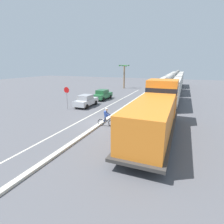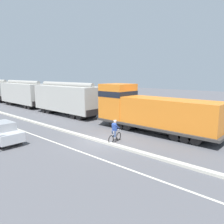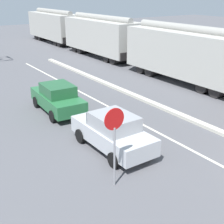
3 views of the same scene
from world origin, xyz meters
name	(u,v)px [view 1 (image 1 of 3)]	position (x,y,z in m)	size (l,w,h in m)	color
ground_plane	(103,122)	(0.00, 0.00, 0.00)	(120.00, 120.00, 0.00)	#56565B
median_curb	(123,108)	(0.00, 6.00, 0.08)	(0.36, 36.00, 0.16)	beige
lane_stripe	(106,107)	(-2.40, 6.00, 0.00)	(0.14, 36.00, 0.01)	silver
locomotive	(156,113)	(5.22, -0.91, 1.80)	(3.10, 11.61, 4.20)	orange
hopper_car_lead	(169,90)	(5.22, 11.25, 2.08)	(2.90, 10.60, 4.18)	#B1AFA7
hopper_car_middle	(174,83)	(5.22, 22.85, 2.08)	(2.90, 10.60, 4.18)	#B1AEA7
hopper_car_trailing	(177,79)	(5.22, 34.45, 2.08)	(2.90, 10.60, 4.18)	#ABA8A1
parked_car_silver	(86,101)	(-5.15, 5.38, 0.82)	(1.88, 4.23, 1.62)	#B7BABF
parked_car_green	(103,95)	(-5.20, 10.78, 0.82)	(1.97, 4.27, 1.62)	#286B3D
cyclist	(106,118)	(0.72, -0.89, 0.82)	(1.70, 0.51, 1.71)	black
stop_sign	(67,94)	(-6.59, 3.13, 2.02)	(0.76, 0.08, 2.88)	gray
palm_tree_near	(124,71)	(-6.48, 25.72, 4.10)	(2.27, 2.14, 5.72)	#846647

